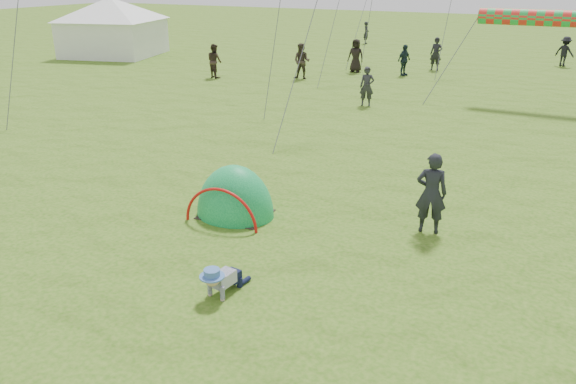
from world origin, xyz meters
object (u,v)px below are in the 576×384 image
at_px(standing_adult, 431,193).
at_px(event_marquee, 113,24).
at_px(crawling_toddler, 221,279).
at_px(popup_tent, 236,215).

distance_m(standing_adult, event_marquee, 30.13).
height_order(crawling_toddler, popup_tent, popup_tent).
bearing_deg(crawling_toddler, event_marquee, 143.69).
relative_size(crawling_toddler, popup_tent, 0.33).
xyz_separation_m(popup_tent, event_marquee, (-20.61, 18.29, 1.93)).
xyz_separation_m(crawling_toddler, popup_tent, (-1.58, 2.96, -0.30)).
relative_size(popup_tent, event_marquee, 0.42).
relative_size(crawling_toddler, standing_adult, 0.44).
relative_size(standing_adult, event_marquee, 0.31).
relative_size(crawling_toddler, event_marquee, 0.14).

